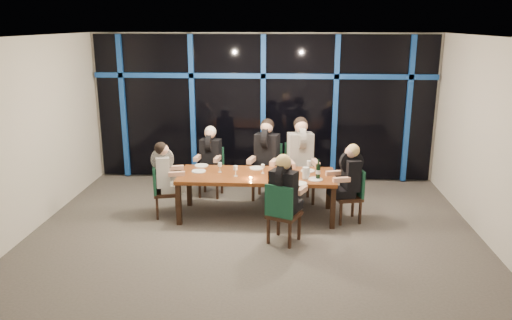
% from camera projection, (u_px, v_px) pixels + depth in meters
% --- Properties ---
extents(room, '(7.04, 7.00, 3.02)m').
position_uv_depth(room, '(253.00, 106.00, 7.21)').
color(room, '#5D5852').
rests_on(room, ground).
extents(window_wall, '(6.86, 0.43, 2.94)m').
position_uv_depth(window_wall, '(264.00, 106.00, 10.15)').
color(window_wall, black).
rests_on(window_wall, ground).
extents(dining_table, '(2.60, 1.00, 0.75)m').
position_uv_depth(dining_table, '(257.00, 178.00, 8.33)').
color(dining_table, brown).
rests_on(dining_table, ground).
extents(chair_far_left, '(0.47, 0.47, 0.91)m').
position_uv_depth(chair_far_left, '(212.00, 169.00, 9.46)').
color(chair_far_left, black).
rests_on(chair_far_left, ground).
extents(chair_far_mid, '(0.59, 0.59, 1.03)m').
position_uv_depth(chair_far_mid, '(268.00, 168.00, 9.28)').
color(chair_far_mid, black).
rests_on(chair_far_mid, ground).
extents(chair_far_right, '(0.59, 0.59, 1.07)m').
position_uv_depth(chair_far_right, '(299.00, 169.00, 9.14)').
color(chair_far_right, black).
rests_on(chair_far_right, ground).
extents(chair_end_left, '(0.50, 0.50, 0.88)m').
position_uv_depth(chair_end_left, '(161.00, 188.00, 8.41)').
color(chair_end_left, black).
rests_on(chair_end_left, ground).
extents(chair_end_right, '(0.50, 0.50, 0.90)m').
position_uv_depth(chair_end_right, '(352.00, 192.00, 8.20)').
color(chair_end_right, black).
rests_on(chair_end_right, ground).
extents(chair_near_mid, '(0.58, 0.58, 0.94)m').
position_uv_depth(chair_near_mid, '(282.00, 211.00, 7.32)').
color(chair_near_mid, black).
rests_on(chair_near_mid, ground).
extents(diner_far_left, '(0.48, 0.60, 0.89)m').
position_uv_depth(diner_far_left, '(210.00, 151.00, 9.29)').
color(diner_far_left, black).
rests_on(diner_far_left, ground).
extents(diner_far_mid, '(0.59, 0.70, 1.01)m').
position_uv_depth(diner_far_mid, '(266.00, 148.00, 9.09)').
color(diner_far_mid, black).
rests_on(diner_far_mid, ground).
extents(diner_far_right, '(0.59, 0.71, 1.04)m').
position_uv_depth(diner_far_right, '(301.00, 148.00, 8.94)').
color(diner_far_right, black).
rests_on(diner_far_right, ground).
extents(diner_end_left, '(0.59, 0.50, 0.86)m').
position_uv_depth(diner_end_left, '(165.00, 168.00, 8.33)').
color(diner_end_left, black).
rests_on(diner_end_left, ground).
extents(diner_end_right, '(0.60, 0.51, 0.87)m').
position_uv_depth(diner_end_right, '(349.00, 172.00, 8.09)').
color(diner_end_right, black).
rests_on(diner_end_right, ground).
extents(diner_near_mid, '(0.59, 0.64, 0.91)m').
position_uv_depth(diner_near_mid, '(284.00, 185.00, 7.29)').
color(diner_near_mid, black).
rests_on(diner_near_mid, ground).
extents(plate_far_left, '(0.24, 0.24, 0.01)m').
position_uv_depth(plate_far_left, '(201.00, 165.00, 8.79)').
color(plate_far_left, white).
rests_on(plate_far_left, dining_table).
extents(plate_far_mid, '(0.24, 0.24, 0.01)m').
position_uv_depth(plate_far_mid, '(257.00, 168.00, 8.64)').
color(plate_far_mid, white).
rests_on(plate_far_mid, dining_table).
extents(plate_far_right, '(0.24, 0.24, 0.01)m').
position_uv_depth(plate_far_right, '(308.00, 171.00, 8.47)').
color(plate_far_right, white).
rests_on(plate_far_right, dining_table).
extents(plate_end_left, '(0.24, 0.24, 0.01)m').
position_uv_depth(plate_end_left, '(199.00, 171.00, 8.45)').
color(plate_end_left, white).
rests_on(plate_end_left, dining_table).
extents(plate_end_right, '(0.24, 0.24, 0.01)m').
position_uv_depth(plate_end_right, '(315.00, 179.00, 8.02)').
color(plate_end_right, white).
rests_on(plate_end_right, dining_table).
extents(plate_near_mid, '(0.24, 0.24, 0.01)m').
position_uv_depth(plate_near_mid, '(299.00, 184.00, 7.81)').
color(plate_near_mid, white).
rests_on(plate_near_mid, dining_table).
extents(wine_bottle, '(0.08, 0.08, 0.33)m').
position_uv_depth(wine_bottle, '(318.00, 171.00, 8.03)').
color(wine_bottle, black).
rests_on(wine_bottle, dining_table).
extents(water_pitcher, '(0.12, 0.11, 0.19)m').
position_uv_depth(water_pitcher, '(306.00, 173.00, 8.05)').
color(water_pitcher, silver).
rests_on(water_pitcher, dining_table).
extents(tea_light, '(0.05, 0.05, 0.03)m').
position_uv_depth(tea_light, '(251.00, 178.00, 8.07)').
color(tea_light, '#FFA54C').
rests_on(tea_light, dining_table).
extents(wine_glass_a, '(0.07, 0.07, 0.18)m').
position_uv_depth(wine_glass_a, '(236.00, 169.00, 8.18)').
color(wine_glass_a, silver).
rests_on(wine_glass_a, dining_table).
extents(wine_glass_b, '(0.06, 0.06, 0.15)m').
position_uv_depth(wine_glass_b, '(263.00, 167.00, 8.33)').
color(wine_glass_b, silver).
rests_on(wine_glass_b, dining_table).
extents(wine_glass_c, '(0.06, 0.06, 0.16)m').
position_uv_depth(wine_glass_c, '(280.00, 170.00, 8.13)').
color(wine_glass_c, silver).
rests_on(wine_glass_c, dining_table).
extents(wine_glass_d, '(0.07, 0.07, 0.17)m').
position_uv_depth(wine_glass_d, '(220.00, 165.00, 8.39)').
color(wine_glass_d, silver).
rests_on(wine_glass_d, dining_table).
extents(wine_glass_e, '(0.07, 0.07, 0.19)m').
position_uv_depth(wine_glass_e, '(309.00, 164.00, 8.41)').
color(wine_glass_e, white).
rests_on(wine_glass_e, dining_table).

